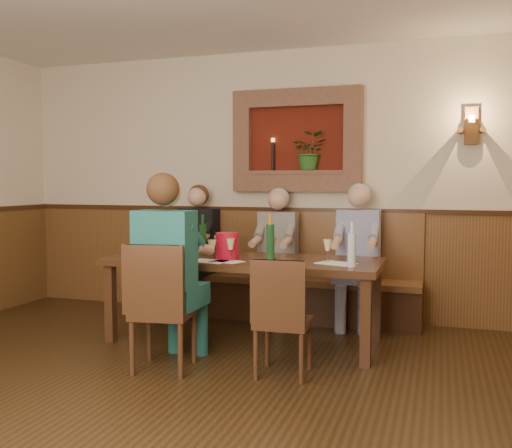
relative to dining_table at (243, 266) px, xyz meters
The scene contains 29 objects.
ground_plane 1.97m from the dining_table, 90.00° to the right, with size 6.00×6.00×0.00m, color black.
room_shell 2.21m from the dining_table, 90.00° to the right, with size 6.04×6.04×2.82m.
wainscoting 1.85m from the dining_table, 90.00° to the right, with size 6.02×6.02×1.15m.
wall_niche 1.59m from the dining_table, 77.58° to the left, with size 1.36×0.30×1.06m.
wall_sconce 2.53m from the dining_table, 29.61° to the left, with size 0.25×0.20×0.35m.
dining_table is the anchor object (origin of this frame).
bench 1.01m from the dining_table, 90.00° to the left, with size 3.00×0.45×1.11m.
chair_near_left 1.05m from the dining_table, 109.41° to the right, with size 0.49×0.49×0.97m.
chair_near_right 1.04m from the dining_table, 52.98° to the right, with size 0.40×0.40×0.87m.
person_bench_left 1.19m from the dining_table, 134.99° to the left, with size 0.41×0.50×1.39m.
person_bench_mid 0.85m from the dining_table, 86.02° to the left, with size 0.39×0.48×1.36m.
person_bench_right 1.22m from the dining_table, 43.65° to the left, with size 0.41×0.51×1.41m.
person_chair_front 0.84m from the dining_table, 112.75° to the right, with size 0.45×0.55×1.49m.
spittoon_bucket 0.24m from the dining_table, 141.68° to the right, with size 0.20×0.20×0.23m, color red.
wine_bottle_green_a 0.36m from the dining_table, 11.95° to the right, with size 0.09×0.09×0.40m.
wine_bottle_green_b 0.53m from the dining_table, 161.40° to the left, with size 0.08×0.08×0.37m.
water_bottle 1.04m from the dining_table, 13.15° to the right, with size 0.08×0.08×0.36m.
tasting_sheet_a 0.88m from the dining_table, 168.03° to the right, with size 0.26×0.19×0.00m, color white.
tasting_sheet_b 0.26m from the dining_table, 101.42° to the right, with size 0.25×0.18×0.00m, color white.
tasting_sheet_c 0.84m from the dining_table, ahead, with size 0.31×0.22×0.00m, color white.
tasting_sheet_d 0.36m from the dining_table, 126.14° to the right, with size 0.30×0.21×0.00m, color white.
wine_glass_0 0.31m from the dining_table, 10.70° to the left, with size 0.08×0.08×0.19m, color #F1D890, non-canonical shape.
wine_glass_1 0.27m from the dining_table, 102.93° to the right, with size 0.08×0.08×0.19m, color #F1D890, non-canonical shape.
wine_glass_2 0.41m from the dining_table, 114.73° to the right, with size 0.08×0.08×0.19m, color #F1D890, non-canonical shape.
wine_glass_3 0.79m from the dining_table, behind, with size 0.08×0.08×0.19m, color white, non-canonical shape.
wine_glass_4 0.77m from the dining_table, ahead, with size 0.08×0.08×0.19m, color #F1D890, non-canonical shape.
wine_glass_5 0.96m from the dining_table, behind, with size 0.08×0.08×0.19m, color #F1D890, non-canonical shape.
wine_glass_6 0.32m from the dining_table, 168.03° to the left, with size 0.08×0.08×0.19m, color white, non-canonical shape.
wine_glass_7 0.60m from the dining_table, 156.95° to the right, with size 0.08×0.08×0.19m, color #F1D890, non-canonical shape.
Camera 1 is at (1.65, -2.86, 1.42)m, focal length 40.00 mm.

